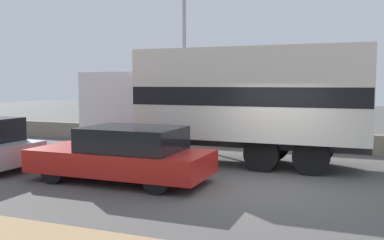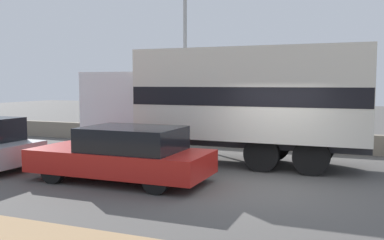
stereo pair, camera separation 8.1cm
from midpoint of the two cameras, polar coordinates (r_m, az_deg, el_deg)
The scene contains 5 objects.
ground_plane at distance 10.31m, azimuth 9.77°, elevation -9.02°, with size 80.00×80.00×0.00m, color #514F4C.
stone_wall_backdrop at distance 16.11m, azimuth 14.29°, elevation -2.78°, with size 60.00×0.35×0.70m.
street_lamp at distance 16.67m, azimuth -0.79°, elevation 8.87°, with size 0.56×0.28×6.16m.
box_truck at distance 13.19m, azimuth 5.19°, elevation 2.79°, with size 8.87×2.56×3.48m.
car_hatchback at distance 10.87m, azimuth -8.86°, elevation -4.53°, with size 4.58×1.88×1.39m.
Camera 2 is at (2.09, -9.78, 2.48)m, focal length 40.00 mm.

